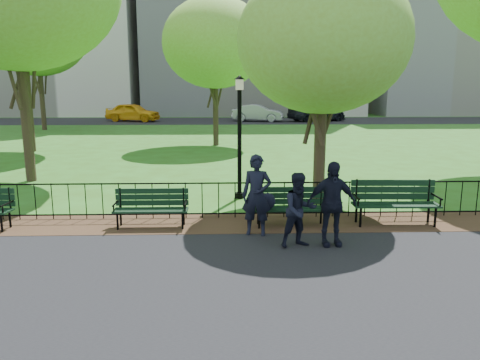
{
  "coord_description": "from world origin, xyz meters",
  "views": [
    {
      "loc": [
        -1.25,
        -9.05,
        3.17
      ],
      "look_at": [
        -0.9,
        1.5,
        1.05
      ],
      "focal_mm": 35.0,
      "sensor_mm": 36.0,
      "label": 1
    }
  ],
  "objects_px": {
    "tree_near_e": "(323,40)",
    "sedan_dark": "(317,112)",
    "person_left": "(257,195)",
    "tree_mid_w": "(20,6)",
    "person_mid": "(299,210)",
    "person_right": "(331,204)",
    "sedan_silver": "(258,113)",
    "tree_far_c": "(215,43)",
    "park_bench_main": "(282,202)",
    "lamppost": "(239,133)",
    "tree_far_w": "(37,33)",
    "park_bench_right_a": "(395,197)",
    "park_bench_left_a": "(151,204)",
    "taxi": "(133,112)"
  },
  "relations": [
    {
      "from": "tree_mid_w",
      "to": "person_mid",
      "type": "distance_m",
      "value": 19.24
    },
    {
      "from": "park_bench_main",
      "to": "person_left",
      "type": "height_order",
      "value": "person_left"
    },
    {
      "from": "person_mid",
      "to": "park_bench_main",
      "type": "bearing_deg",
      "value": 78.28
    },
    {
      "from": "person_right",
      "to": "sedan_silver",
      "type": "height_order",
      "value": "person_right"
    },
    {
      "from": "sedan_silver",
      "to": "sedan_dark",
      "type": "relative_size",
      "value": 0.85
    },
    {
      "from": "lamppost",
      "to": "sedan_dark",
      "type": "xyz_separation_m",
      "value": [
        8.12,
        30.17,
        -1.07
      ]
    },
    {
      "from": "park_bench_main",
      "to": "person_left",
      "type": "bearing_deg",
      "value": -136.11
    },
    {
      "from": "tree_far_w",
      "to": "person_right",
      "type": "bearing_deg",
      "value": -59.44
    },
    {
      "from": "tree_near_e",
      "to": "person_left",
      "type": "distance_m",
      "value": 4.81
    },
    {
      "from": "tree_near_e",
      "to": "lamppost",
      "type": "bearing_deg",
      "value": 162.29
    },
    {
      "from": "tree_far_c",
      "to": "taxi",
      "type": "relative_size",
      "value": 1.58
    },
    {
      "from": "tree_mid_w",
      "to": "person_left",
      "type": "relative_size",
      "value": 5.67
    },
    {
      "from": "tree_near_e",
      "to": "person_left",
      "type": "height_order",
      "value": "tree_near_e"
    },
    {
      "from": "park_bench_right_a",
      "to": "sedan_silver",
      "type": "relative_size",
      "value": 0.42
    },
    {
      "from": "park_bench_main",
      "to": "tree_far_c",
      "type": "xyz_separation_m",
      "value": [
        -1.79,
        15.23,
        4.83
      ]
    },
    {
      "from": "park_bench_right_a",
      "to": "taxi",
      "type": "xyz_separation_m",
      "value": [
        -12.35,
        33.08,
        0.21
      ]
    },
    {
      "from": "park_bench_main",
      "to": "lamppost",
      "type": "relative_size",
      "value": 0.49
    },
    {
      "from": "person_left",
      "to": "person_mid",
      "type": "relative_size",
      "value": 1.16
    },
    {
      "from": "tree_mid_w",
      "to": "tree_far_c",
      "type": "bearing_deg",
      "value": 13.1
    },
    {
      "from": "park_bench_left_a",
      "to": "tree_near_e",
      "type": "relative_size",
      "value": 0.27
    },
    {
      "from": "lamppost",
      "to": "person_right",
      "type": "height_order",
      "value": "lamppost"
    },
    {
      "from": "taxi",
      "to": "sedan_dark",
      "type": "distance_m",
      "value": 16.95
    },
    {
      "from": "person_right",
      "to": "taxi",
      "type": "xyz_separation_m",
      "value": [
        -10.53,
        34.53,
        -0.02
      ]
    },
    {
      "from": "tree_far_c",
      "to": "sedan_silver",
      "type": "xyz_separation_m",
      "value": [
        3.54,
        17.5,
        -4.63
      ]
    },
    {
      "from": "person_left",
      "to": "sedan_dark",
      "type": "relative_size",
      "value": 0.31
    },
    {
      "from": "tree_mid_w",
      "to": "tree_far_c",
      "type": "height_order",
      "value": "tree_mid_w"
    },
    {
      "from": "tree_far_c",
      "to": "taxi",
      "type": "distance_m",
      "value": 20.16
    },
    {
      "from": "tree_far_w",
      "to": "taxi",
      "type": "xyz_separation_m",
      "value": [
        4.97,
        8.27,
        -6.08
      ]
    },
    {
      "from": "park_bench_main",
      "to": "tree_near_e",
      "type": "bearing_deg",
      "value": 59.61
    },
    {
      "from": "taxi",
      "to": "person_right",
      "type": "bearing_deg",
      "value": -147.05
    },
    {
      "from": "person_mid",
      "to": "taxi",
      "type": "xyz_separation_m",
      "value": [
        -9.88,
        34.6,
        0.09
      ]
    },
    {
      "from": "tree_near_e",
      "to": "sedan_dark",
      "type": "relative_size",
      "value": 1.13
    },
    {
      "from": "park_bench_right_a",
      "to": "park_bench_left_a",
      "type": "bearing_deg",
      "value": -177.92
    },
    {
      "from": "tree_far_c",
      "to": "sedan_dark",
      "type": "relative_size",
      "value": 1.4
    },
    {
      "from": "tree_mid_w",
      "to": "tree_far_w",
      "type": "bearing_deg",
      "value": 107.83
    },
    {
      "from": "person_mid",
      "to": "person_right",
      "type": "distance_m",
      "value": 0.66
    },
    {
      "from": "park_bench_left_a",
      "to": "taxi",
      "type": "height_order",
      "value": "taxi"
    },
    {
      "from": "person_mid",
      "to": "sedan_silver",
      "type": "xyz_separation_m",
      "value": [
        1.6,
        34.14,
        0.02
      ]
    },
    {
      "from": "lamppost",
      "to": "tree_far_c",
      "type": "relative_size",
      "value": 0.45
    },
    {
      "from": "sedan_silver",
      "to": "park_bench_left_a",
      "type": "bearing_deg",
      "value": -174.09
    },
    {
      "from": "tree_mid_w",
      "to": "taxi",
      "type": "relative_size",
      "value": 2.01
    },
    {
      "from": "park_bench_main",
      "to": "lamppost",
      "type": "distance_m",
      "value": 3.24
    },
    {
      "from": "person_right",
      "to": "park_bench_main",
      "type": "bearing_deg",
      "value": 117.02
    },
    {
      "from": "person_mid",
      "to": "sedan_silver",
      "type": "distance_m",
      "value": 34.17
    },
    {
      "from": "lamppost",
      "to": "person_mid",
      "type": "height_order",
      "value": "lamppost"
    },
    {
      "from": "park_bench_right_a",
      "to": "tree_near_e",
      "type": "relative_size",
      "value": 0.32
    },
    {
      "from": "park_bench_left_a",
      "to": "tree_mid_w",
      "type": "xyz_separation_m",
      "value": [
        -7.89,
        13.03,
        6.33
      ]
    },
    {
      "from": "park_bench_main",
      "to": "taxi",
      "type": "height_order",
      "value": "taxi"
    },
    {
      "from": "taxi",
      "to": "sedan_silver",
      "type": "height_order",
      "value": "taxi"
    },
    {
      "from": "person_left",
      "to": "person_right",
      "type": "bearing_deg",
      "value": -16.92
    }
  ]
}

